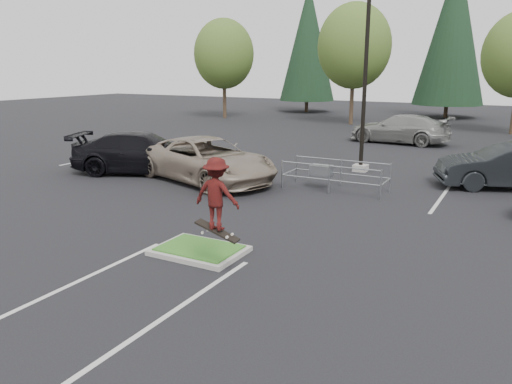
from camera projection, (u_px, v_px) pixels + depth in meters
The scene contains 14 objects.
ground at pixel (200, 253), 12.62m from camera, with size 120.00×120.00×0.00m, color black.
grass_median at pixel (199, 250), 12.60m from camera, with size 2.20×1.60×0.16m.
stall_lines at pixel (263, 195), 18.39m from camera, with size 22.62×17.60×0.01m.
light_pole at pixel (366, 68), 21.52m from camera, with size 0.70×0.60×10.12m.
decid_a at pixel (224, 56), 45.22m from camera, with size 5.44×5.44×8.91m.
decid_b at pixel (354, 49), 39.97m from camera, with size 5.89×5.89×9.64m.
conif_a at pixel (308, 42), 51.49m from camera, with size 5.72×5.72×13.00m.
conif_b at pixel (453, 30), 45.25m from camera, with size 6.38×6.38×14.50m.
cart_corral at pixel (324, 171), 19.15m from camera, with size 3.90×1.41×1.10m.
skateboarder at pixel (216, 194), 10.76m from camera, with size 1.07×0.67×1.84m.
car_l_tan at pixel (206, 159), 20.46m from camera, with size 2.99×6.48×1.80m, color gray.
car_l_black at pixel (141, 153), 22.08m from camera, with size 2.53×6.21×1.80m, color black.
car_r_charc at pixel (509, 166), 19.20m from camera, with size 1.83×5.26×1.73m, color black.
car_far_silver at pixel (400, 129), 30.91m from camera, with size 2.47×6.08×1.76m, color gray.
Camera 1 is at (6.93, -9.75, 4.55)m, focal length 35.00 mm.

